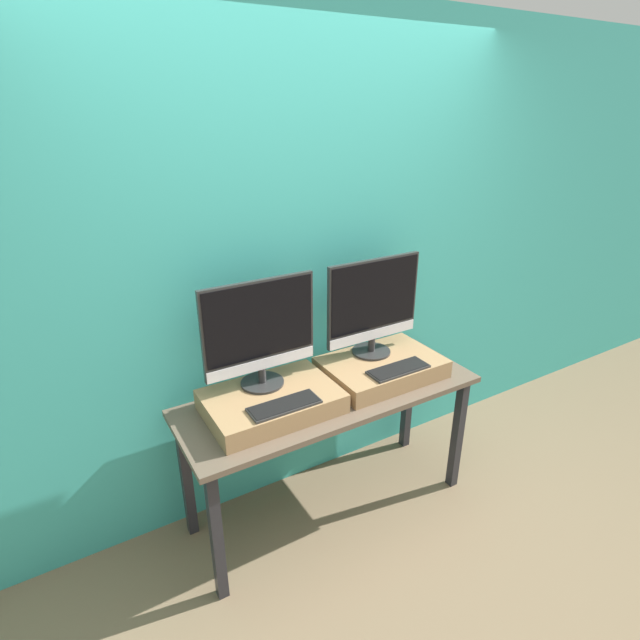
{
  "coord_description": "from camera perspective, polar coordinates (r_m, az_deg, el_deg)",
  "views": [
    {
      "loc": [
        -1.18,
        -1.58,
        2.12
      ],
      "look_at": [
        0.0,
        0.39,
        1.12
      ],
      "focal_mm": 28.0,
      "sensor_mm": 36.0,
      "label": 1
    }
  ],
  "objects": [
    {
      "name": "wooden_riser_left",
      "position": [
        2.44,
        -5.57,
        -9.25
      ],
      "size": [
        0.63,
        0.43,
        0.1
      ],
      "color": "#99754C",
      "rests_on": "workbench"
    },
    {
      "name": "monitor_left",
      "position": [
        2.36,
        -6.89,
        -1.27
      ],
      "size": [
        0.57,
        0.21,
        0.54
      ],
      "color": "#282828",
      "rests_on": "wooden_riser_left"
    },
    {
      "name": "wooden_riser_right",
      "position": [
        2.74,
        7.02,
        -5.4
      ],
      "size": [
        0.63,
        0.43,
        0.1
      ],
      "color": "#99754C",
      "rests_on": "workbench"
    },
    {
      "name": "monitor_right",
      "position": [
        2.67,
        6.13,
        1.77
      ],
      "size": [
        0.57,
        0.21,
        0.54
      ],
      "color": "#282828",
      "rests_on": "wooden_riser_right"
    },
    {
      "name": "keyboard_right",
      "position": [
        2.62,
        8.95,
        -5.56
      ],
      "size": [
        0.33,
        0.13,
        0.01
      ],
      "color": "#2D2D2D",
      "rests_on": "wooden_riser_right"
    },
    {
      "name": "keyboard_left",
      "position": [
        2.31,
        -4.09,
        -9.7
      ],
      "size": [
        0.33,
        0.13,
        0.01
      ],
      "color": "#2D2D2D",
      "rests_on": "wooden_riser_left"
    },
    {
      "name": "wall_back",
      "position": [
        2.64,
        -2.72,
        5.36
      ],
      "size": [
        8.0,
        0.04,
        2.6
      ],
      "color": "teal",
      "rests_on": "ground_plane"
    },
    {
      "name": "workbench",
      "position": [
        2.65,
        1.23,
        -10.06
      ],
      "size": [
        1.58,
        0.57,
        0.75
      ],
      "color": "brown",
      "rests_on": "ground_plane"
    },
    {
      "name": "ground_plane",
      "position": [
        2.89,
        4.34,
        -23.69
      ],
      "size": [
        12.0,
        12.0,
        0.0
      ],
      "primitive_type": "plane",
      "color": "#756047"
    }
  ]
}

